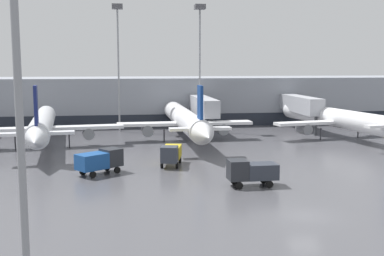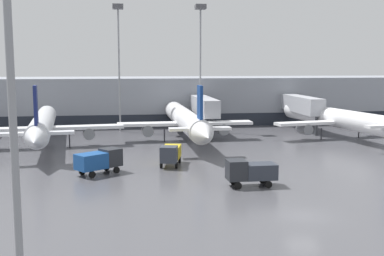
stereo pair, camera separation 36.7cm
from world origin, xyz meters
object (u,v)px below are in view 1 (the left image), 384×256
parked_jet_1 (337,118)px  parked_jet_4 (42,125)px  parked_jet_3 (185,120)px  service_truck_2 (171,153)px  service_truck_1 (100,160)px  apron_light_mast_1 (200,34)px  apron_light_mast_0 (118,34)px  service_truck_0 (251,171)px

parked_jet_1 → parked_jet_4: (-44.60, -2.60, 0.12)m
parked_jet_3 → service_truck_2: (-4.02, -17.93, -1.74)m
parked_jet_4 → service_truck_1: bearing=-159.8°
parked_jet_1 → service_truck_2: 32.80m
parked_jet_4 → service_truck_2: bearing=-136.6°
parked_jet_3 → apron_light_mast_1: bearing=-21.8°
parked_jet_3 → apron_light_mast_1: (3.97, 10.28, 13.52)m
parked_jet_1 → service_truck_1: size_ratio=6.94×
service_truck_1 → apron_light_mast_0: apron_light_mast_0 is taller
parked_jet_3 → service_truck_1: size_ratio=7.42×
parked_jet_4 → apron_light_mast_0: size_ratio=1.55×
parked_jet_3 → apron_light_mast_0: apron_light_mast_0 is taller
parked_jet_4 → service_truck_2: (16.47, -14.18, -1.82)m
parked_jet_4 → apron_light_mast_0: bearing=-40.7°
parked_jet_3 → parked_jet_4: bearing=99.7°
service_truck_0 → service_truck_2: 12.45m
parked_jet_1 → apron_light_mast_1: size_ratio=1.65×
parked_jet_4 → service_truck_2: parked_jet_4 is taller
service_truck_1 → parked_jet_1: bearing=-7.2°
parked_jet_3 → service_truck_0: (2.60, -28.47, -1.70)m
apron_light_mast_0 → parked_jet_1: bearing=-20.4°
service_truck_0 → service_truck_2: (-6.62, 10.54, -0.04)m
service_truck_0 → service_truck_1: service_truck_0 is taller
service_truck_0 → service_truck_1: bearing=-27.7°
parked_jet_1 → apron_light_mast_1: 26.83m
parked_jet_3 → apron_light_mast_1: apron_light_mast_1 is taller
parked_jet_1 → service_truck_1: bearing=109.4°
service_truck_1 → service_truck_2: service_truck_1 is taller
service_truck_2 → parked_jet_4: bearing=-117.3°
parked_jet_1 → apron_light_mast_1: apron_light_mast_1 is taller
parked_jet_1 → service_truck_1: (-36.08, -20.01, -1.62)m
parked_jet_4 → apron_light_mast_1: (24.47, 14.03, 13.45)m
service_truck_1 → apron_light_mast_0: 36.06m
parked_jet_4 → service_truck_0: 33.87m
parked_jet_3 → apron_light_mast_1: size_ratio=1.77×
service_truck_0 → apron_light_mast_1: apron_light_mast_1 is taller
parked_jet_3 → parked_jet_4: size_ratio=1.15×
parked_jet_4 → apron_light_mast_0: (10.58, 15.25, 13.42)m
parked_jet_1 → parked_jet_4: size_ratio=1.07×
service_truck_1 → service_truck_2: (7.95, 3.24, -0.09)m
parked_jet_4 → service_truck_1: parked_jet_4 is taller
apron_light_mast_1 → parked_jet_1: bearing=-29.6°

